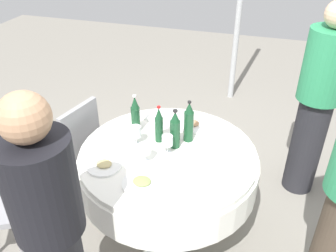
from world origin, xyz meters
TOP-DOWN VIEW (x-y plane):
  - ground_plane at (0.00, 0.00)m, footprint 10.00×10.00m
  - dining_table at (0.00, 0.00)m, footprint 1.24×1.24m
  - bottle_dark_green_mid at (-0.03, -0.08)m, footprint 0.07×0.07m
  - bottle_dark_green_near at (-0.10, -0.18)m, footprint 0.07×0.07m
  - bottle_dark_green_front at (0.30, -0.18)m, footprint 0.07×0.07m
  - bottle_dark_green_east at (0.10, -0.11)m, footprint 0.06×0.06m
  - wine_glass_east at (0.24, -0.02)m, footprint 0.07×0.07m
  - wine_glass_outer at (-0.00, 0.01)m, footprint 0.07×0.07m
  - wine_glass_north at (0.11, 0.15)m, footprint 0.07×0.07m
  - plate_west at (0.34, 0.28)m, footprint 0.22×0.22m
  - plate_far at (-0.39, -0.17)m, footprint 0.21×0.21m
  - plate_south at (0.05, 0.36)m, footprint 0.24×0.24m
  - plate_inner at (-0.08, -0.37)m, footprint 0.24×0.24m
  - spoon_near at (-0.12, 0.12)m, footprint 0.02×0.18m
  - fork_front at (-0.25, 0.35)m, footprint 0.15×0.12m
  - folded_napkin at (0.21, -0.40)m, footprint 0.22×0.22m
  - person_near at (0.34, 0.87)m, footprint 0.34×0.34m
  - person_front at (-0.97, -0.82)m, footprint 0.34×0.34m
  - chair_north at (1.00, 0.53)m, footprint 0.54×0.54m
  - chair_right at (0.87, -0.19)m, footprint 0.48×0.48m

SIDE VIEW (x-z plane):
  - ground_plane at x=0.00m, z-range 0.00..0.00m
  - chair_north at x=1.00m, z-range 0.08..0.95m
  - chair_right at x=0.87m, z-range 0.08..0.95m
  - dining_table at x=0.00m, z-range 0.22..0.96m
  - spoon_near at x=-0.12m, z-range 0.74..0.74m
  - fork_front at x=-0.25m, z-range 0.74..0.74m
  - plate_far at x=-0.39m, z-range 0.74..0.76m
  - plate_south at x=0.05m, z-range 0.73..0.77m
  - plate_west at x=0.34m, z-range 0.73..0.77m
  - plate_inner at x=-0.08m, z-range 0.73..0.77m
  - folded_napkin at x=0.21m, z-range 0.74..0.76m
  - person_near at x=0.34m, z-range 0.04..1.60m
  - wine_glass_outer at x=0.00m, z-range 0.77..0.91m
  - wine_glass_north at x=0.11m, z-range 0.77..0.91m
  - wine_glass_east at x=0.24m, z-range 0.77..0.92m
  - person_front at x=-0.97m, z-range 0.04..1.67m
  - bottle_dark_green_east at x=0.10m, z-range 0.73..1.01m
  - bottle_dark_green_mid at x=-0.03m, z-range 0.73..1.02m
  - bottle_dark_green_front at x=0.30m, z-range 0.73..1.03m
  - bottle_dark_green_near at x=-0.10m, z-range 0.73..1.04m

